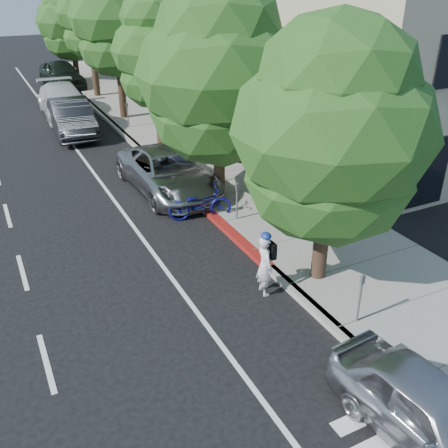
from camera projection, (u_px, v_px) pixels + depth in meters
ground at (252, 254)px, 14.75m from camera, size 120.00×120.00×0.00m
sidewalk at (208, 158)px, 21.99m from camera, size 4.60×56.00×0.15m
curb at (159, 166)px, 21.07m from camera, size 0.30×56.00×0.15m
curb_red_segment at (236, 237)px, 15.51m from camera, size 0.32×4.00×0.15m
storefront_building at (245, 40)px, 31.29m from camera, size 10.00×36.00×7.00m
street_tree_0 at (332, 133)px, 11.65m from camera, size 4.90×4.90×6.87m
street_tree_1 at (219, 76)px, 16.28m from camera, size 5.50×5.50×7.47m
street_tree_2 at (156, 52)px, 21.06m from camera, size 3.83×3.83×6.94m
street_tree_3 at (115, 19)px, 25.42m from camera, size 4.74×4.74×8.35m
street_tree_4 at (88, 14)px, 30.29m from camera, size 3.93×3.93×7.84m
street_tree_5 at (70, 22)px, 35.48m from camera, size 4.77×4.77×6.86m
cyclist at (265, 265)px, 12.63m from camera, size 0.45×0.63×1.65m
bicycle at (200, 204)px, 16.58m from camera, size 2.24×1.24×1.12m
silver_suv at (168, 172)px, 18.57m from camera, size 2.76×5.60×1.53m
dark_sedan at (72, 118)px, 25.00m from camera, size 2.03×5.28×1.72m
white_pickup at (63, 101)px, 28.14m from camera, size 2.54×5.96×1.71m
dark_suv_far at (62, 74)px, 34.94m from camera, size 2.72×5.57×1.83m
near_car_a at (431, 414)px, 8.60m from camera, size 1.96×4.12×1.36m
pedestrian at (241, 144)px, 20.97m from camera, size 0.81×0.66×1.58m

